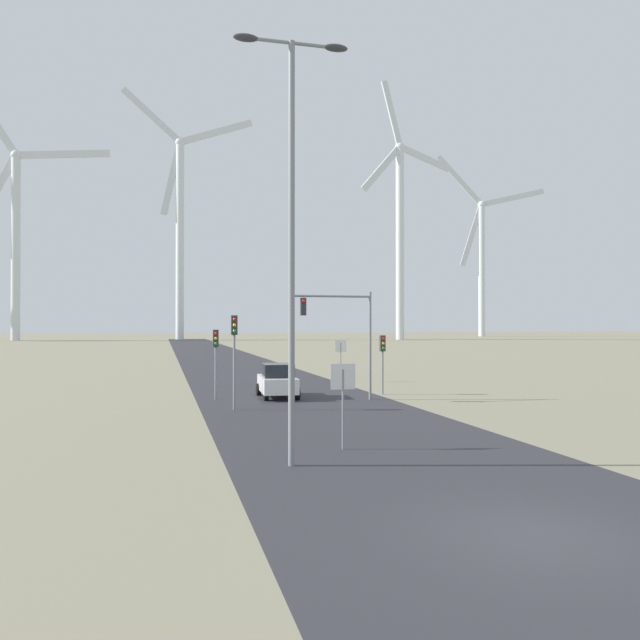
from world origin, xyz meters
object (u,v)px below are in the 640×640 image
(stop_sign_far, at_px, (341,353))
(traffic_light_post_near_right, at_px, (383,351))
(stop_sign_near, at_px, (343,389))
(wind_turbine_center, at_px, (180,220))
(car_approaching, at_px, (277,381))
(streetlamp, at_px, (292,204))
(traffic_light_mast_overhead, at_px, (342,323))
(traffic_light_post_near_left, at_px, (234,341))
(wind_turbine_far_right, at_px, (482,254))
(wind_turbine_right, at_px, (400,224))
(traffic_light_post_mid_left, at_px, (216,348))
(wind_turbine_left, at_px, (16,224))

(stop_sign_far, bearing_deg, traffic_light_post_near_right, -89.22)
(stop_sign_near, distance_m, wind_turbine_center, 157.77)
(stop_sign_far, xyz_separation_m, traffic_light_post_near_right, (0.11, -8.11, 0.44))
(stop_sign_far, bearing_deg, car_approaching, -126.06)
(streetlamp, bearing_deg, traffic_light_mast_overhead, 68.30)
(stop_sign_far, bearing_deg, streetlamp, -109.22)
(traffic_light_post_near_right, bearing_deg, streetlamp, -117.93)
(stop_sign_far, distance_m, car_approaching, 10.11)
(stop_sign_far, relative_size, car_approaching, 0.68)
(traffic_light_post_near_left, distance_m, wind_turbine_far_right, 198.67)
(streetlamp, height_order, car_approaching, streetlamp)
(traffic_light_mast_overhead, relative_size, wind_turbine_right, 0.08)
(traffic_light_post_near_left, height_order, traffic_light_post_mid_left, traffic_light_post_near_left)
(wind_turbine_center, bearing_deg, traffic_light_post_mid_left, -90.81)
(traffic_light_post_mid_left, bearing_deg, wind_turbine_left, 105.57)
(wind_turbine_center, height_order, wind_turbine_far_right, wind_turbine_center)
(stop_sign_far, height_order, traffic_light_post_near_right, traffic_light_post_near_right)
(streetlamp, bearing_deg, stop_sign_far, 70.78)
(stop_sign_near, distance_m, car_approaching, 14.35)
(traffic_light_mast_overhead, bearing_deg, wind_turbine_center, 91.76)
(traffic_light_post_near_right, height_order, car_approaching, traffic_light_post_near_right)
(stop_sign_near, distance_m, traffic_light_post_near_right, 15.75)
(traffic_light_post_near_right, xyz_separation_m, traffic_light_mast_overhead, (-2.99, -2.15, 1.59))
(traffic_light_post_near_right, distance_m, wind_turbine_center, 143.82)
(streetlamp, height_order, traffic_light_post_near_right, streetlamp)
(streetlamp, bearing_deg, stop_sign_near, 42.33)
(stop_sign_near, distance_m, traffic_light_post_near_left, 10.26)
(traffic_light_post_mid_left, bearing_deg, wind_turbine_far_right, 57.19)
(stop_sign_far, xyz_separation_m, wind_turbine_center, (-7.26, 132.31, 30.64))
(traffic_light_post_near_right, relative_size, traffic_light_post_mid_left, 0.91)
(wind_turbine_far_right, bearing_deg, wind_turbine_left, -170.52)
(stop_sign_near, relative_size, stop_sign_far, 0.94)
(traffic_light_post_mid_left, bearing_deg, wind_turbine_right, 64.42)
(traffic_light_post_near_left, relative_size, wind_turbine_left, 0.06)
(traffic_light_post_near_left, bearing_deg, streetlamp, -88.70)
(streetlamp, relative_size, wind_turbine_far_right, 0.19)
(stop_sign_far, height_order, traffic_light_mast_overhead, traffic_light_mast_overhead)
(car_approaching, height_order, wind_turbine_far_right, wind_turbine_far_right)
(streetlamp, xyz_separation_m, wind_turbine_left, (-39.47, 154.79, 22.25))
(traffic_light_post_near_right, bearing_deg, traffic_light_mast_overhead, -144.33)
(stop_sign_far, bearing_deg, wind_turbine_left, 110.17)
(traffic_light_post_near_left, bearing_deg, traffic_light_post_mid_left, 96.95)
(stop_sign_near, xyz_separation_m, wind_turbine_center, (-0.83, 154.74, 30.77))
(streetlamp, distance_m, wind_turbine_right, 153.24)
(traffic_light_mast_overhead, bearing_deg, traffic_light_post_near_left, -158.91)
(wind_turbine_center, height_order, wind_turbine_right, wind_turbine_right)
(wind_turbine_right, bearing_deg, stop_sign_far, -113.43)
(traffic_light_post_mid_left, bearing_deg, traffic_light_post_near_right, 1.72)
(stop_sign_near, xyz_separation_m, wind_turbine_left, (-41.50, 152.94, 27.65))
(streetlamp, bearing_deg, wind_turbine_far_right, 59.76)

